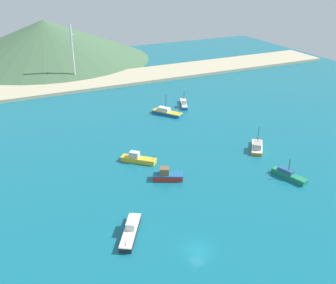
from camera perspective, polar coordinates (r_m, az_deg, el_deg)
The scene contains 11 objects.
ground at distance 95.61m, azimuth -4.64°, elevation -4.66°, with size 260.00×280.00×0.50m.
fishing_boat_0 at distance 100.46m, azimuth -4.32°, elevation -2.38°, with size 8.16×7.72×2.64m.
fishing_boat_1 at distance 97.21m, azimuth 16.77°, elevation -4.50°, with size 4.08×9.02×4.91m.
fishing_boat_2 at distance 138.27m, azimuth 2.26°, elevation 5.48°, with size 5.32×9.49×5.51m.
fishing_boat_3 at distance 76.04m, azimuth -5.33°, elevation -12.39°, with size 7.36×10.11×2.48m.
fishing_boat_4 at distance 130.46m, azimuth -0.22°, elevation 4.28°, with size 8.07×10.01×6.70m.
fishing_boat_6 at distance 92.41m, azimuth -0.09°, elevation -4.78°, with size 7.32×5.44×2.99m.
fishing_boat_7 at distance 108.96m, azimuth 12.56°, elevation -0.64°, with size 7.47×8.52×6.70m.
beach_strip at distance 164.74m, azimuth -14.54°, elevation 7.83°, with size 247.00×21.13×1.20m, color #C6B793.
hill_central at distance 209.39m, azimuth -17.03°, elevation 13.66°, with size 100.08×100.08×19.36m.
radio_tower at distance 168.74m, azimuth -13.41°, elevation 12.24°, with size 2.29×1.83×22.85m.
Camera 1 is at (-28.66, -48.13, 46.82)m, focal length 42.87 mm.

